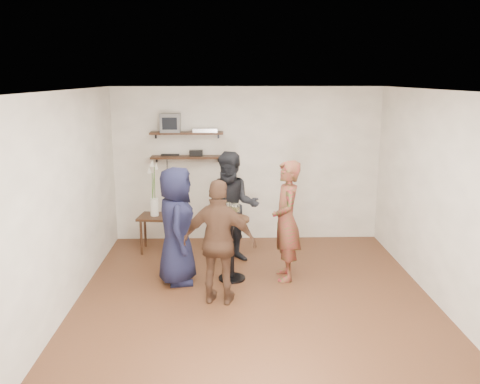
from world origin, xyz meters
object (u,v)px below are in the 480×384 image
Objects in this scene: dvd_deck at (205,130)px; radio at (196,153)px; person_plaid at (286,221)px; person_navy at (177,226)px; person_brown at (220,243)px; drinks_table at (232,240)px; crt_monitor at (171,123)px; side_table at (155,221)px; person_dark at (232,207)px.

radio is (-0.16, 0.00, -0.38)m from dvd_deck.
person_plaid is 1.49m from person_navy.
dvd_deck is 0.26× the size of person_brown.
person_plaid reaches higher than drinks_table.
radio reaches higher than drinks_table.
radio is 2.60m from person_brown.
crt_monitor is 0.58m from dvd_deck.
radio is 1.95m from person_navy.
radio is at bearing 180.00° from dvd_deck.
crt_monitor is 2.70m from person_plaid.
side_table is 1.37m from person_dark.
person_plaid is (1.72, -1.71, -1.19)m from crt_monitor.
person_navy is at bearing -100.33° from dvd_deck.
side_table is at bearing -116.12° from crt_monitor.
person_dark is 1.49m from person_brown.
drinks_table is 0.78m from person_navy.
person_navy is at bearing -69.86° from side_table.
side_table is (-0.24, -0.50, -1.53)m from crt_monitor.
side_table is 0.35× the size of person_plaid.
side_table is 0.66× the size of drinks_table.
dvd_deck is 0.68× the size of side_table.
drinks_table is (0.98, -1.73, -1.45)m from crt_monitor.
person_navy is at bearing -131.57° from person_dark.
person_dark is (-0.73, 0.72, 0.01)m from person_plaid.
person_dark reaches higher than drinks_table.
person_brown is (-0.90, -0.75, -0.05)m from person_plaid.
crt_monitor is 0.55× the size of side_table.
person_navy is at bearing -174.35° from drinks_table.
person_brown is (0.26, -2.46, -1.12)m from dvd_deck.
dvd_deck is at bearing 114.87° from person_dark.
crt_monitor is at bearing 136.56° from person_dark.
side_table is at bearing 134.75° from drinks_table.
person_plaid is 1.04× the size of person_navy.
person_dark is at bearing -44.64° from crt_monitor.
person_dark is (0.02, 0.75, 0.27)m from drinks_table.
dvd_deck reaches higher than person_dark.
drinks_table is at bearing -90.00° from person_navy.
drinks_table is 0.79m from person_plaid.
crt_monitor reaches higher than person_plaid.
crt_monitor is at bearing 180.00° from dvd_deck.
person_plaid is 1.03m from person_dark.
drinks_table is at bearing -90.00° from person_dark.
crt_monitor is 2.87m from person_brown.
dvd_deck is at bearing 0.00° from radio.
side_table is at bearing 14.49° from person_navy.
crt_monitor is 2.46m from drinks_table.
person_dark is 1.08× the size of person_brown.
dvd_deck is at bearing 0.00° from crt_monitor.
person_navy is 0.88m from person_brown.
person_plaid is at bearing -43.56° from person_dark.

